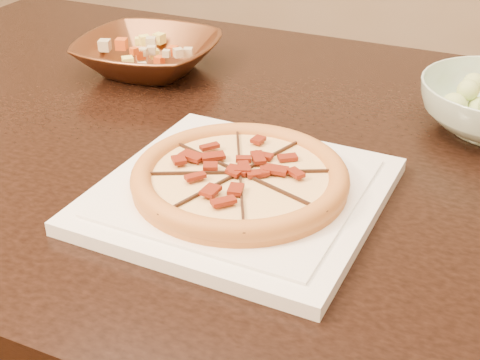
{
  "coord_description": "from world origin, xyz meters",
  "views": [
    {
      "loc": [
        0.4,
        -0.67,
        1.2
      ],
      "look_at": [
        0.1,
        -0.02,
        0.78
      ],
      "focal_mm": 50.0,
      "sensor_mm": 36.0,
      "label": 1
    }
  ],
  "objects_px": {
    "dining_table": "(219,178)",
    "bronze_bowl": "(148,55)",
    "pizza": "(240,177)",
    "plate": "(240,193)"
  },
  "relations": [
    {
      "from": "dining_table",
      "to": "bronze_bowl",
      "type": "height_order",
      "value": "bronze_bowl"
    },
    {
      "from": "dining_table",
      "to": "bronze_bowl",
      "type": "bearing_deg",
      "value": 143.1
    },
    {
      "from": "bronze_bowl",
      "to": "pizza",
      "type": "bearing_deg",
      "value": -45.46
    },
    {
      "from": "dining_table",
      "to": "pizza",
      "type": "distance_m",
      "value": 0.25
    },
    {
      "from": "dining_table",
      "to": "plate",
      "type": "bearing_deg",
      "value": -56.51
    },
    {
      "from": "bronze_bowl",
      "to": "plate",
      "type": "bearing_deg",
      "value": -45.46
    },
    {
      "from": "pizza",
      "to": "bronze_bowl",
      "type": "bearing_deg",
      "value": 134.54
    },
    {
      "from": "dining_table",
      "to": "pizza",
      "type": "bearing_deg",
      "value": -56.51
    },
    {
      "from": "dining_table",
      "to": "pizza",
      "type": "xyz_separation_m",
      "value": [
        0.12,
        -0.18,
        0.12
      ]
    },
    {
      "from": "bronze_bowl",
      "to": "dining_table",
      "type": "bearing_deg",
      "value": -36.9
    }
  ]
}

